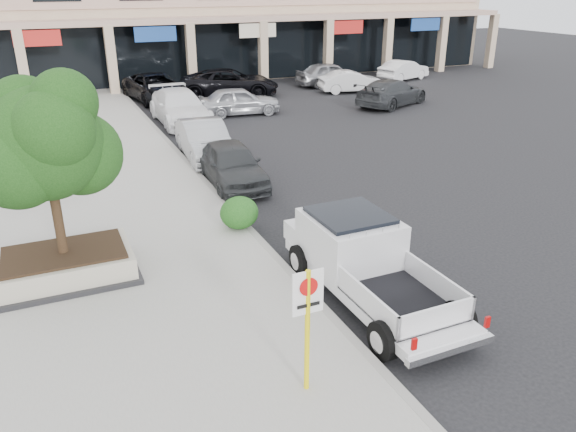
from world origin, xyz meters
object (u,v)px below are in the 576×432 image
(no_parking_sign, at_px, (308,315))
(curb_car_b, at_px, (204,140))
(lot_car_c, at_px, (392,92))
(lot_car_d, at_px, (230,83))
(curb_car_d, at_px, (156,88))
(lot_car_e, at_px, (330,74))
(planter_tree, at_px, (51,142))
(curb_car_a, at_px, (232,164))
(curb_car_c, at_px, (180,107))
(pickup_truck, at_px, (372,266))
(lot_car_a, at_px, (239,101))
(lot_car_b, at_px, (351,82))
(lot_car_f, at_px, (404,70))
(planter, at_px, (66,265))

(no_parking_sign, bearing_deg, curb_car_b, 80.67)
(lot_car_c, bearing_deg, lot_car_d, 24.55)
(curb_car_d, height_order, lot_car_e, curb_car_d)
(planter_tree, relative_size, curb_car_a, 0.91)
(curb_car_c, distance_m, lot_car_e, 13.69)
(pickup_truck, xyz_separation_m, curb_car_c, (0.29, 18.54, -0.06))
(curb_car_b, xyz_separation_m, lot_car_a, (3.97, 7.08, -0.03))
(curb_car_a, bearing_deg, lot_car_e, 55.30)
(no_parking_sign, height_order, pickup_truck, no_parking_sign)
(lot_car_a, bearing_deg, lot_car_b, -63.11)
(planter_tree, xyz_separation_m, curb_car_a, (5.71, 4.93, -2.66))
(curb_car_b, relative_size, curb_car_c, 0.83)
(no_parking_sign, xyz_separation_m, curb_car_b, (2.35, 14.33, -0.87))
(lot_car_a, height_order, lot_car_f, lot_car_a)
(no_parking_sign, height_order, curb_car_c, no_parking_sign)
(curb_car_a, height_order, lot_car_b, curb_car_a)
(planter_tree, xyz_separation_m, curb_car_c, (6.30, 14.75, -2.60))
(lot_car_d, bearing_deg, lot_car_e, -65.07)
(no_parking_sign, xyz_separation_m, lot_car_f, (20.94, 27.36, -0.93))
(lot_car_b, relative_size, lot_car_c, 0.79)
(curb_car_c, bearing_deg, pickup_truck, -90.90)
(lot_car_b, distance_m, lot_car_e, 2.70)
(pickup_truck, height_order, lot_car_c, pickup_truck)
(curb_car_b, distance_m, lot_car_a, 8.12)
(no_parking_sign, xyz_separation_m, curb_car_a, (2.36, 10.94, -0.88))
(curb_car_d, bearing_deg, curb_car_b, -101.04)
(curb_car_c, distance_m, lot_car_c, 12.14)
(planter, relative_size, lot_car_d, 0.53)
(planter, bearing_deg, lot_car_e, 49.48)
(lot_car_a, bearing_deg, pickup_truck, 175.47)
(lot_car_c, bearing_deg, lot_car_b, -24.63)
(no_parking_sign, relative_size, curb_car_a, 0.52)
(no_parking_sign, bearing_deg, curb_car_c, 81.91)
(lot_car_b, bearing_deg, lot_car_d, 86.23)
(pickup_truck, height_order, lot_car_f, pickup_truck)
(lot_car_c, relative_size, lot_car_f, 1.22)
(lot_car_d, bearing_deg, curb_car_c, 160.61)
(lot_car_d, xyz_separation_m, lot_car_f, (13.41, 0.77, -0.13))
(lot_car_b, bearing_deg, no_parking_sign, 158.88)
(pickup_truck, height_order, lot_car_a, pickup_truck)
(lot_car_b, xyz_separation_m, lot_car_c, (-0.00, -4.63, 0.07))
(curb_car_a, height_order, lot_car_c, lot_car_c)
(planter_tree, distance_m, lot_car_a, 18.39)
(no_parking_sign, bearing_deg, planter_tree, 119.14)
(planter, xyz_separation_m, lot_car_c, (18.56, 14.21, 0.28))
(no_parking_sign, distance_m, lot_car_d, 27.65)
(curb_car_b, relative_size, lot_car_a, 1.07)
(curb_car_c, bearing_deg, lot_car_e, 28.98)
(curb_car_d, distance_m, lot_car_a, 6.39)
(planter_tree, relative_size, lot_car_a, 0.92)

